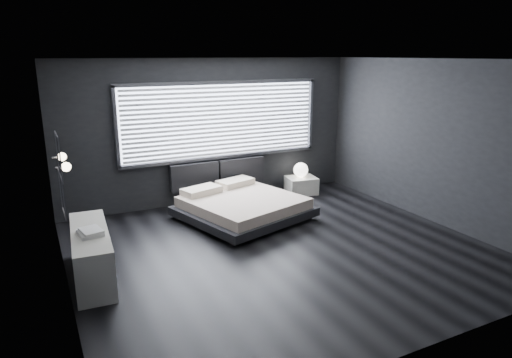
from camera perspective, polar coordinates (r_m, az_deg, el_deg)
name	(u,v)px	position (r m, az deg, el deg)	size (l,w,h in m)	color
room	(282,160)	(6.58, 3.33, 2.44)	(6.04, 6.00, 2.80)	black
window	(223,121)	(9.02, -4.17, 7.30)	(4.14, 0.09, 1.52)	white
headboard	(218,173)	(9.12, -4.73, 0.71)	(1.96, 0.16, 0.52)	black
sconce_near	(66,167)	(5.75, -22.67, 1.41)	(0.18, 0.11, 0.11)	silver
sconce_far	(62,157)	(6.34, -23.11, 2.57)	(0.18, 0.11, 0.11)	silver
wall_art_upper	(59,157)	(5.11, -23.43, 2.57)	(0.01, 0.48, 0.48)	#47474C
wall_art_lower	(62,194)	(5.47, -23.09, -1.72)	(0.01, 0.48, 0.48)	#47474C
bed	(242,206)	(8.21, -1.75, -3.33)	(2.43, 2.37, 0.51)	black
nightstand	(301,185)	(9.72, 5.67, -0.78)	(0.61, 0.51, 0.35)	silver
orb_lamp	(301,170)	(9.66, 5.62, 1.15)	(0.31, 0.31, 0.31)	white
dresser	(92,254)	(6.45, -19.83, -8.81)	(0.58, 1.67, 0.66)	silver
book_stack	(91,232)	(6.18, -19.97, -6.24)	(0.31, 0.39, 0.07)	white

